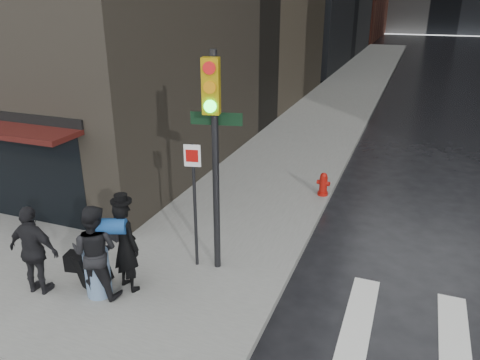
# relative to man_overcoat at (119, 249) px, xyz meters

# --- Properties ---
(ground) EXTENTS (140.00, 140.00, 0.00)m
(ground) POSITION_rel_man_overcoat_xyz_m (0.94, -0.32, -0.99)
(ground) COLOR black
(ground) RESTS_ON ground
(sidewalk_left) EXTENTS (4.00, 50.00, 0.15)m
(sidewalk_left) POSITION_rel_man_overcoat_xyz_m (0.94, 26.68, -0.91)
(sidewalk_left) COLOR slate
(sidewalk_left) RESTS_ON ground
(man_overcoat) EXTENTS (1.31, 0.91, 2.00)m
(man_overcoat) POSITION_rel_man_overcoat_xyz_m (0.00, 0.00, 0.00)
(man_overcoat) COLOR black
(man_overcoat) RESTS_ON ground
(man_jeans) EXTENTS (1.34, 0.85, 1.84)m
(man_jeans) POSITION_rel_man_overcoat_xyz_m (-0.27, -0.34, 0.08)
(man_jeans) COLOR black
(man_jeans) RESTS_ON ground
(man_greycoat) EXTENTS (1.06, 0.49, 1.78)m
(man_greycoat) POSITION_rel_man_overcoat_xyz_m (-1.38, -0.68, 0.05)
(man_greycoat) COLOR black
(man_greycoat) RESTS_ON ground
(traffic_light) EXTENTS (1.09, 0.59, 4.43)m
(traffic_light) POSITION_rel_man_overcoat_xyz_m (1.42, 1.25, 2.02)
(traffic_light) COLOR black
(traffic_light) RESTS_ON ground
(fire_hydrant) EXTENTS (0.38, 0.29, 0.67)m
(fire_hydrant) POSITION_rel_man_overcoat_xyz_m (2.74, 5.89, -0.54)
(fire_hydrant) COLOR #981009
(fire_hydrant) RESTS_ON ground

